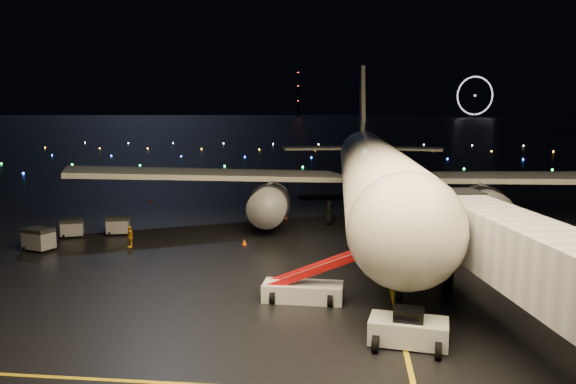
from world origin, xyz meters
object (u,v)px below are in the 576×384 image
(crew_c, at_px, (130,237))
(baggage_cart_2, at_px, (39,240))
(pushback_tug, at_px, (409,327))
(belt_loader, at_px, (303,273))
(baggage_cart_0, at_px, (118,226))
(airliner, at_px, (373,136))
(baggage_cart_1, at_px, (72,228))

(crew_c, distance_m, baggage_cart_2, 7.23)
(pushback_tug, relative_size, belt_loader, 0.54)
(baggage_cart_0, bearing_deg, belt_loader, -54.92)
(crew_c, bearing_deg, airliner, 83.14)
(baggage_cart_0, height_order, baggage_cart_2, baggage_cart_2)
(pushback_tug, relative_size, baggage_cart_1, 1.99)
(airliner, xyz_separation_m, baggage_cart_0, (-23.47, -9.14, -7.94))
(belt_loader, xyz_separation_m, baggage_cart_1, (-22.17, 14.67, -0.90))
(airliner, height_order, baggage_cart_1, airliner)
(airliner, bearing_deg, baggage_cart_2, -151.58)
(belt_loader, xyz_separation_m, crew_c, (-15.47, 11.53, -0.80))
(airliner, relative_size, baggage_cart_1, 32.37)
(baggage_cart_1, bearing_deg, crew_c, -46.13)
(pushback_tug, bearing_deg, crew_c, 149.90)
(crew_c, bearing_deg, baggage_cart_2, -115.26)
(airliner, distance_m, baggage_cart_1, 30.24)
(pushback_tug, height_order, baggage_cart_0, pushback_tug)
(crew_c, bearing_deg, baggage_cart_0, 172.45)
(pushback_tug, distance_m, baggage_cart_1, 34.60)
(pushback_tug, height_order, belt_loader, belt_loader)
(airliner, height_order, belt_loader, airliner)
(airliner, xyz_separation_m, crew_c, (-20.51, -13.69, -7.85))
(baggage_cart_1, bearing_deg, baggage_cart_0, -0.30)
(baggage_cart_1, xyz_separation_m, baggage_cart_2, (-0.28, -5.06, 0.13))
(pushback_tug, distance_m, belt_loader, 8.20)
(baggage_cart_0, xyz_separation_m, baggage_cart_1, (-3.73, -1.41, -0.02))
(pushback_tug, height_order, baggage_cart_1, pushback_tug)
(baggage_cart_1, relative_size, baggage_cart_2, 0.86)
(baggage_cart_0, distance_m, baggage_cart_2, 7.61)
(baggage_cart_1, bearing_deg, pushback_tug, -57.34)
(pushback_tug, relative_size, baggage_cart_2, 1.71)
(crew_c, xyz_separation_m, baggage_cart_1, (-6.70, 3.14, -0.11))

